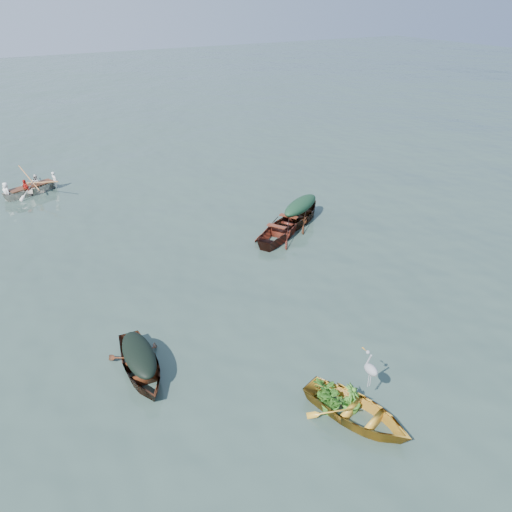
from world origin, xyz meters
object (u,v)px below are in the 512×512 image
at_px(yellow_dinghy, 356,419).
at_px(dark_covered_boat, 141,373).
at_px(green_tarp_boat, 300,222).
at_px(open_wooden_boat, 282,236).
at_px(heron, 370,375).
at_px(rowed_boat, 33,194).

distance_m(yellow_dinghy, dark_covered_boat, 5.34).
bearing_deg(green_tarp_boat, yellow_dinghy, 123.35).
distance_m(open_wooden_boat, heron, 9.07).
xyz_separation_m(yellow_dinghy, dark_covered_boat, (-3.69, 3.85, 0.00)).
xyz_separation_m(yellow_dinghy, rowed_boat, (-4.24, 18.27, 0.00)).
bearing_deg(green_tarp_boat, dark_covered_boat, 93.83).
relative_size(rowed_boat, heron, 4.00).
bearing_deg(rowed_boat, open_wooden_boat, -161.38).
bearing_deg(dark_covered_boat, rowed_boat, 95.96).
relative_size(yellow_dinghy, heron, 3.49).
xyz_separation_m(dark_covered_boat, green_tarp_boat, (8.55, 5.63, 0.00)).
relative_size(dark_covered_boat, green_tarp_boat, 0.81).
bearing_deg(green_tarp_boat, heron, 125.24).
bearing_deg(green_tarp_boat, rowed_boat, 16.47).
bearing_deg(dark_covered_boat, heron, -36.96).
height_order(green_tarp_boat, rowed_boat, green_tarp_boat).
bearing_deg(open_wooden_boat, dark_covered_boat, 91.78).
distance_m(green_tarp_boat, heron, 10.26).
bearing_deg(rowed_boat, yellow_dinghy, 172.44).
height_order(open_wooden_boat, heron, heron).
bearing_deg(heron, yellow_dinghy, -174.81).
bearing_deg(yellow_dinghy, rowed_boat, 83.19).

